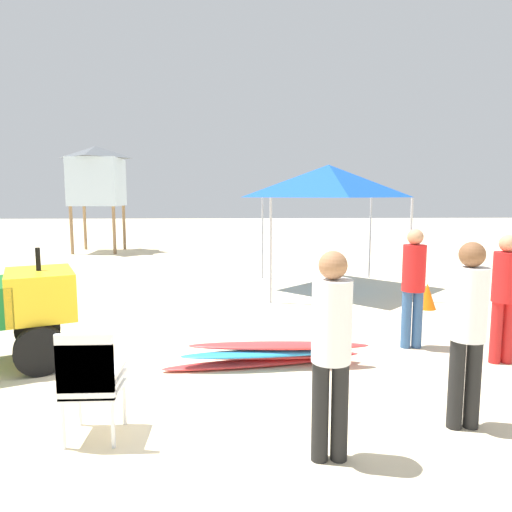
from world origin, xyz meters
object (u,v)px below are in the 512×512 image
Objects in this scene: lifeguard_near_center at (413,280)px; traffic_cone_near at (473,316)px; stacked_plastic_chairs at (90,376)px; surfboard_pile at (269,354)px; lifeguard_near_left at (331,342)px; lifeguard_near_right at (468,322)px; popup_canopy at (328,181)px; lifeguard_far_right at (505,290)px; lifeguard_tower at (97,176)px; traffic_cone_far at (427,296)px.

traffic_cone_near is at bearing 30.37° from lifeguard_near_center.
traffic_cone_near is (5.06, 3.17, -0.36)m from stacked_plastic_chairs.
surfboard_pile is 2.33m from lifeguard_near_left.
stacked_plastic_chairs is at bearing -133.65° from surfboard_pile.
traffic_cone_near is at bearing 61.43° from lifeguard_near_right.
popup_canopy is (1.36, 7.12, 1.49)m from lifeguard_near_left.
lifeguard_far_right is 15.43m from lifeguard_tower.
lifeguard_tower is at bearing 112.36° from lifeguard_near_left.
lifeguard_near_left is at bearing -141.43° from lifeguard_far_right.
lifeguard_near_right is (3.39, 0.11, 0.41)m from stacked_plastic_chairs.
lifeguard_far_right is 0.58× the size of popup_canopy.
traffic_cone_near is (1.67, 3.07, -0.77)m from lifeguard_near_right.
surfboard_pile is 0.91× the size of popup_canopy.
popup_canopy reaches higher than lifeguard_near_center.
lifeguard_far_right is (0.94, -0.66, -0.02)m from lifeguard_near_center.
surfboard_pile is at bearing -157.43° from traffic_cone_near.
lifeguard_far_right is (4.71, 1.76, 0.36)m from stacked_plastic_chairs.
lifeguard_near_center is at bearing -117.27° from traffic_cone_far.
lifeguard_near_left reaches higher than surfboard_pile.
lifeguard_near_right is 6.80m from popup_canopy.
lifeguard_tower reaches higher than lifeguard_far_right.
traffic_cone_far is (2.91, 5.05, -0.75)m from lifeguard_near_left.
stacked_plastic_chairs is at bearing -147.36° from lifeguard_near_center.
traffic_cone_far is (1.16, 2.26, -0.73)m from lifeguard_near_center.
lifeguard_tower reaches higher than traffic_cone_far.
lifeguard_near_right is at bearing -62.49° from lifeguard_tower.
lifeguard_near_right is at bearing -44.34° from surfboard_pile.
lifeguard_near_left reaches higher than traffic_cone_far.
traffic_cone_near is at bearing 22.57° from surfboard_pile.
traffic_cone_far reaches higher than surfboard_pile.
lifeguard_near_left is 1.44m from lifeguard_near_right.
lifeguard_near_center reaches higher than lifeguard_far_right.
lifeguard_far_right is at bearing -103.91° from traffic_cone_near.
lifeguard_tower is 14.63m from traffic_cone_near.
stacked_plastic_chairs is 6.81m from traffic_cone_far.
stacked_plastic_chairs is 0.39× the size of surfboard_pile.
popup_canopy is 0.72× the size of lifeguard_tower.
lifeguard_tower is (-7.41, 14.23, 1.90)m from lifeguard_near_right.
lifeguard_far_right is at bearing 51.42° from lifeguard_near_right.
traffic_cone_far is (-0.12, 1.50, 0.00)m from traffic_cone_near.
lifeguard_tower is at bearing 134.31° from popup_canopy.
traffic_cone_far is (1.54, -2.06, -2.24)m from popup_canopy.
popup_canopy is 5.78× the size of traffic_cone_far.
popup_canopy reaches higher than lifeguard_near_left.
lifeguard_near_center is 2.64m from traffic_cone_far.
popup_canopy is (3.40, 6.74, 1.89)m from stacked_plastic_chairs.
surfboard_pile is 1.50× the size of lifeguard_near_right.
lifeguard_near_center is 3.41× the size of traffic_cone_far.
popup_canopy is at bearing 104.84° from lifeguard_far_right.
lifeguard_near_left is at bearing -119.91° from traffic_cone_far.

